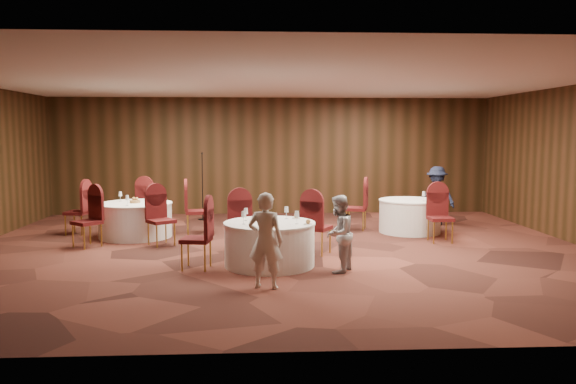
{
  "coord_description": "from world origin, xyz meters",
  "views": [
    {
      "loc": [
        -0.37,
        -10.52,
        2.23
      ],
      "look_at": [
        0.2,
        0.2,
        1.1
      ],
      "focal_mm": 35.0,
      "sensor_mm": 36.0,
      "label": 1
    }
  ],
  "objects_px": {
    "woman_b": "(339,234)",
    "table_left": "(136,220)",
    "woman_a": "(266,241)",
    "table_right": "(410,216)",
    "man_c": "(437,196)",
    "table_main": "(270,244)",
    "mic_stand": "(203,200)"
  },
  "relations": [
    {
      "from": "woman_b",
      "to": "table_left",
      "type": "bearing_deg",
      "value": -101.25
    },
    {
      "from": "woman_a",
      "to": "woman_b",
      "type": "relative_size",
      "value": 1.12
    },
    {
      "from": "table_left",
      "to": "woman_a",
      "type": "height_order",
      "value": "woman_a"
    },
    {
      "from": "table_right",
      "to": "man_c",
      "type": "height_order",
      "value": "man_c"
    },
    {
      "from": "table_right",
      "to": "man_c",
      "type": "relative_size",
      "value": 0.97
    },
    {
      "from": "table_right",
      "to": "woman_a",
      "type": "xyz_separation_m",
      "value": [
        -3.31,
        -4.42,
        0.32
      ]
    },
    {
      "from": "table_main",
      "to": "mic_stand",
      "type": "xyz_separation_m",
      "value": [
        -1.62,
        5.16,
        0.14
      ]
    },
    {
      "from": "table_left",
      "to": "woman_b",
      "type": "distance_m",
      "value": 5.12
    },
    {
      "from": "table_left",
      "to": "mic_stand",
      "type": "relative_size",
      "value": 0.9
    },
    {
      "from": "mic_stand",
      "to": "man_c",
      "type": "xyz_separation_m",
      "value": [
        5.76,
        -1.18,
        0.19
      ]
    },
    {
      "from": "table_main",
      "to": "table_left",
      "type": "xyz_separation_m",
      "value": [
        -2.83,
        2.78,
        0.0
      ]
    },
    {
      "from": "woman_a",
      "to": "man_c",
      "type": "bearing_deg",
      "value": -114.13
    },
    {
      "from": "woman_b",
      "to": "man_c",
      "type": "bearing_deg",
      "value": 174.56
    },
    {
      "from": "table_main",
      "to": "woman_a",
      "type": "xyz_separation_m",
      "value": [
        -0.09,
        -1.39,
        0.32
      ]
    },
    {
      "from": "table_main",
      "to": "table_left",
      "type": "bearing_deg",
      "value": 135.51
    },
    {
      "from": "table_right",
      "to": "table_left",
      "type": "bearing_deg",
      "value": -177.57
    },
    {
      "from": "table_right",
      "to": "woman_a",
      "type": "height_order",
      "value": "woman_a"
    },
    {
      "from": "table_left",
      "to": "mic_stand",
      "type": "xyz_separation_m",
      "value": [
        1.21,
        2.38,
        0.14
      ]
    },
    {
      "from": "table_main",
      "to": "table_left",
      "type": "relative_size",
      "value": 0.98
    },
    {
      "from": "table_left",
      "to": "woman_a",
      "type": "distance_m",
      "value": 5.0
    },
    {
      "from": "table_right",
      "to": "woman_b",
      "type": "height_order",
      "value": "woman_b"
    },
    {
      "from": "table_main",
      "to": "man_c",
      "type": "distance_m",
      "value": 5.75
    },
    {
      "from": "man_c",
      "to": "woman_b",
      "type": "bearing_deg",
      "value": -81.31
    },
    {
      "from": "table_left",
      "to": "man_c",
      "type": "bearing_deg",
      "value": 9.83
    },
    {
      "from": "table_main",
      "to": "woman_a",
      "type": "distance_m",
      "value": 1.43
    },
    {
      "from": "mic_stand",
      "to": "woman_b",
      "type": "bearing_deg",
      "value": -64.38
    },
    {
      "from": "table_right",
      "to": "mic_stand",
      "type": "distance_m",
      "value": 5.29
    },
    {
      "from": "mic_stand",
      "to": "man_c",
      "type": "bearing_deg",
      "value": -11.56
    },
    {
      "from": "table_main",
      "to": "table_left",
      "type": "height_order",
      "value": "same"
    },
    {
      "from": "woman_a",
      "to": "woman_b",
      "type": "xyz_separation_m",
      "value": [
        1.18,
        0.88,
        -0.07
      ]
    },
    {
      "from": "woman_b",
      "to": "man_c",
      "type": "distance_m",
      "value": 5.42
    },
    {
      "from": "table_left",
      "to": "table_right",
      "type": "bearing_deg",
      "value": 2.43
    }
  ]
}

